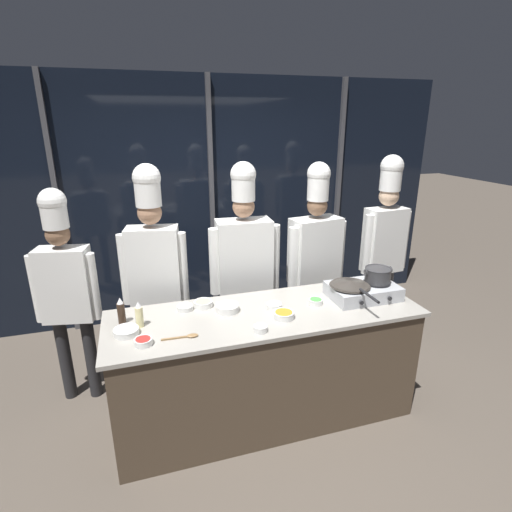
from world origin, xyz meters
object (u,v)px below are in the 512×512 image
chef_head (66,283)px  prep_bowl_garlic (274,306)px  prep_bowl_bell_pepper (143,341)px  chef_apprentice (385,237)px  chef_line (244,258)px  prep_bowl_onion (126,331)px  prep_bowl_carrots (284,314)px  prep_bowl_scallions (316,301)px  chef_sous (154,263)px  portable_stove (363,291)px  prep_bowl_noodles (185,307)px  frying_pan (350,283)px  prep_bowl_bean_sprouts (260,328)px  chef_pastry (315,252)px  serving_spoon_slotted (187,336)px  prep_bowl_rice (228,308)px  squeeze_bottle_soy (121,311)px  squeeze_bottle_oil (139,315)px  stock_pot (378,275)px  prep_bowl_ginger (203,303)px

chef_head → prep_bowl_garlic: bearing=167.7°
prep_bowl_bell_pepper → chef_apprentice: (2.36, 0.95, 0.21)m
chef_line → prep_bowl_onion: bearing=40.0°
prep_bowl_onion → prep_bowl_carrots: 1.07m
prep_bowl_scallions → chef_sous: 1.33m
portable_stove → prep_bowl_bell_pepper: portable_stove is taller
prep_bowl_noodles → frying_pan: bearing=-9.0°
prep_bowl_bean_sprouts → chef_pastry: size_ratio=0.05×
prep_bowl_bell_pepper → serving_spoon_slotted: 0.27m
prep_bowl_noodles → prep_bowl_rice: size_ratio=0.71×
prep_bowl_onion → prep_bowl_bell_pepper: bearing=-58.0°
portable_stove → squeeze_bottle_soy: size_ratio=2.73×
squeeze_bottle_oil → chef_pastry: (1.62, 0.69, 0.07)m
prep_bowl_bell_pepper → prep_bowl_noodles: 0.51m
squeeze_bottle_soy → prep_bowl_onion: size_ratio=1.17×
prep_bowl_scallions → chef_line: (-0.37, 0.70, 0.15)m
prep_bowl_onion → chef_pastry: chef_pastry is taller
prep_bowl_rice → chef_apprentice: 1.88m
frying_pan → prep_bowl_garlic: size_ratio=4.64×
squeeze_bottle_oil → prep_bowl_noodles: squeeze_bottle_oil is taller
squeeze_bottle_soy → chef_apprentice: chef_apprentice is taller
prep_bowl_onion → prep_bowl_scallions: (1.38, 0.05, -0.00)m
prep_bowl_garlic → prep_bowl_bell_pepper: (-0.95, -0.23, -0.00)m
prep_bowl_garlic → prep_bowl_noodles: 0.66m
stock_pot → prep_bowl_carrots: stock_pot is taller
prep_bowl_scallions → chef_pastry: chef_pastry is taller
serving_spoon_slotted → chef_apprentice: 2.30m
stock_pot → prep_bowl_bean_sprouts: stock_pot is taller
prep_bowl_bell_pepper → chef_head: 1.04m
portable_stove → prep_bowl_rice: size_ratio=3.12×
chef_pastry → prep_bowl_rice: bearing=23.3°
prep_bowl_bean_sprouts → prep_bowl_noodles: bearing=133.3°
portable_stove → prep_bowl_ginger: bearing=170.4°
stock_pot → portable_stove: bearing=-179.9°
prep_bowl_onion → chef_pastry: (1.71, 0.78, 0.13)m
portable_stove → chef_apprentice: bearing=47.4°
stock_pot → prep_bowl_onion: (-1.90, -0.05, -0.15)m
prep_bowl_bell_pepper → chef_line: chef_line is taller
prep_bowl_rice → serving_spoon_slotted: prep_bowl_rice is taller
prep_bowl_onion → chef_line: 1.27m
prep_bowl_bean_sprouts → prep_bowl_garlic: prep_bowl_garlic is taller
chef_head → portable_stove: bearing=174.6°
squeeze_bottle_oil → prep_bowl_bell_pepper: 0.25m
prep_bowl_rice → frying_pan: bearing=-4.8°
portable_stove → prep_bowl_bean_sprouts: (-0.93, -0.27, -0.03)m
portable_stove → prep_bowl_ginger: 1.25m
portable_stove → chef_head: (-2.22, 0.67, 0.08)m
prep_bowl_noodles → prep_bowl_ginger: bearing=6.3°
prep_bowl_garlic → prep_bowl_onion: size_ratio=0.71×
stock_pot → prep_bowl_garlic: size_ratio=1.97×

